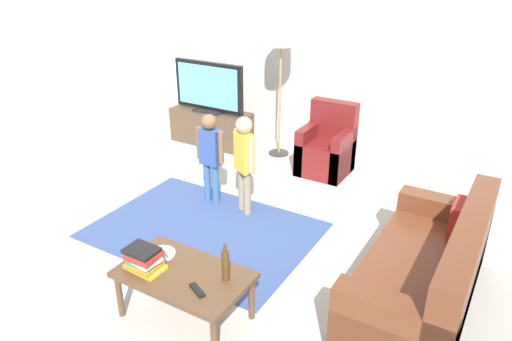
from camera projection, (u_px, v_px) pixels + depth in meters
name	position (u px, v px, depth m)	size (l,w,h in m)	color
ground	(224.00, 256.00, 4.58)	(7.80, 7.80, 0.00)	#B2ADA3
wall_back	(350.00, 56.00, 6.35)	(6.00, 0.12, 2.70)	silver
area_rug	(204.00, 230.00, 4.99)	(2.20, 1.60, 0.01)	#33477A
tv_stand	(211.00, 127.00, 7.09)	(1.20, 0.44, 0.50)	#4C3828
tv	(209.00, 87.00, 6.82)	(1.10, 0.28, 0.71)	black
couch	(430.00, 277.00, 3.82)	(0.80, 1.80, 0.86)	brown
armchair	(327.00, 150.00, 6.18)	(0.60, 0.60, 0.90)	maroon
floor_lamp	(281.00, 42.00, 6.18)	(0.36, 0.36, 1.78)	#262626
child_near_tv	(210.00, 151.00, 5.29)	(0.35, 0.17, 1.05)	#33598C
child_center	(244.00, 157.00, 5.08)	(0.33, 0.23, 1.09)	gray
coffee_table	(184.00, 278.00, 3.68)	(1.00, 0.60, 0.42)	#513823
book_stack	(144.00, 260.00, 3.66)	(0.28, 0.22, 0.19)	yellow
bottle	(226.00, 265.00, 3.54)	(0.06, 0.06, 0.31)	#4C3319
tv_remote	(197.00, 290.00, 3.46)	(0.17, 0.05, 0.02)	black
plate	(162.00, 253.00, 3.87)	(0.22, 0.22, 0.02)	white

